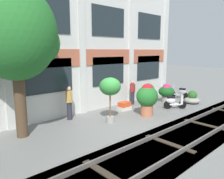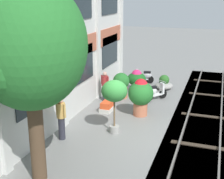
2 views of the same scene
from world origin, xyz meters
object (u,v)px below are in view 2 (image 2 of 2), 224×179
object	(u,v)px
scooter_near_curb	(144,76)
resident_watching_tracks	(105,85)
potted_plant_wide_bowl	(164,84)
potted_plant_glazed_jar	(137,79)
potted_plant_fluted_column	(121,84)
broadleaf_tree	(30,49)
scooter_second_parked	(155,92)
potted_plant_ribbed_drum	(141,94)
potted_plant_square_trough	(107,107)
resident_by_doorway	(61,117)
potted_plant_low_pan	(114,93)

from	to	relation	value
scooter_near_curb	resident_watching_tracks	xyz separation A→B (m)	(-3.89, 1.14, 0.40)
potted_plant_wide_bowl	scooter_near_curb	xyz separation A→B (m)	(0.81, 1.42, 0.12)
potted_plant_glazed_jar	resident_watching_tracks	world-z (taller)	resident_watching_tracks
potted_plant_fluted_column	broadleaf_tree	bearing A→B (deg)	179.97
scooter_second_parked	resident_watching_tracks	distance (m)	2.70
resident_watching_tracks	potted_plant_ribbed_drum	bearing A→B (deg)	-97.66
potted_plant_square_trough	scooter_near_curb	bearing A→B (deg)	-5.55
potted_plant_fluted_column	resident_by_doorway	size ratio (longest dim) A/B	0.80
potted_plant_fluted_column	scooter_second_parked	distance (m)	1.87
potted_plant_glazed_jar	scooter_second_parked	world-z (taller)	potted_plant_glazed_jar
potted_plant_square_trough	resident_by_doorway	world-z (taller)	resident_by_doorway
scooter_near_curb	potted_plant_square_trough	bearing A→B (deg)	70.45
scooter_near_curb	resident_by_doorway	size ratio (longest dim) A/B	0.80
scooter_second_parked	scooter_near_curb	bearing A→B (deg)	65.25
resident_by_doorway	potted_plant_fluted_column	bearing A→B (deg)	14.23
resident_by_doorway	potted_plant_low_pan	bearing A→B (deg)	-34.10
potted_plant_wide_bowl	potted_plant_ribbed_drum	bearing A→B (deg)	176.21
potted_plant_ribbed_drum	resident_watching_tracks	world-z (taller)	potted_plant_ribbed_drum
potted_plant_fluted_column	resident_watching_tracks	bearing A→B (deg)	140.68
potted_plant_square_trough	scooter_second_parked	size ratio (longest dim) A/B	0.74
broadleaf_tree	potted_plant_ribbed_drum	xyz separation A→B (m)	(6.04, -1.63, -3.00)
potted_plant_wide_bowl	scooter_second_parked	world-z (taller)	scooter_second_parked
potted_plant_low_pan	scooter_second_parked	distance (m)	4.77
potted_plant_fluted_column	potted_plant_low_pan	distance (m)	4.57
broadleaf_tree	resident_by_doorway	bearing A→B (deg)	13.46
potted_plant_wide_bowl	potted_plant_low_pan	distance (m)	6.83
broadleaf_tree	scooter_second_parked	world-z (taller)	broadleaf_tree
potted_plant_low_pan	scooter_second_parked	xyz separation A→B (m)	(4.55, -0.74, -1.26)
potted_plant_ribbed_drum	resident_by_doorway	size ratio (longest dim) A/B	1.02
scooter_near_curb	potted_plant_low_pan	bearing A→B (deg)	80.59
scooter_near_curb	broadleaf_tree	bearing A→B (deg)	73.43
potted_plant_glazed_jar	resident_by_doorway	world-z (taller)	resident_by_doorway
potted_plant_glazed_jar	potted_plant_low_pan	world-z (taller)	potted_plant_low_pan
potted_plant_glazed_jar	potted_plant_low_pan	bearing A→B (deg)	-173.82
potted_plant_fluted_column	potted_plant_wide_bowl	bearing A→B (deg)	-39.81
potted_plant_wide_bowl	scooter_near_curb	world-z (taller)	scooter_near_curb
scooter_near_curb	potted_plant_ribbed_drum	bearing A→B (deg)	88.07
broadleaf_tree	scooter_second_parked	distance (m)	9.31
potted_plant_ribbed_drum	resident_watching_tracks	bearing A→B (deg)	59.04
broadleaf_tree	potted_plant_square_trough	world-z (taller)	broadleaf_tree
broadleaf_tree	potted_plant_ribbed_drum	size ratio (longest dim) A/B	3.41
scooter_near_curb	resident_watching_tracks	world-z (taller)	resident_watching_tracks
potted_plant_ribbed_drum	potted_plant_fluted_column	xyz separation A→B (m)	(2.14, 1.62, -0.28)
scooter_second_parked	resident_by_doorway	distance (m)	6.29
potted_plant_glazed_jar	scooter_near_curb	xyz separation A→B (m)	(1.67, -0.03, -0.25)
scooter_near_curb	resident_by_doorway	distance (m)	8.75
broadleaf_tree	potted_plant_square_trough	size ratio (longest dim) A/B	7.27
potted_plant_glazed_jar	resident_watching_tracks	size ratio (longest dim) A/B	0.80
potted_plant_glazed_jar	potted_plant_square_trough	size ratio (longest dim) A/B	1.53
resident_by_doorway	resident_watching_tracks	size ratio (longest dim) A/B	1.09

